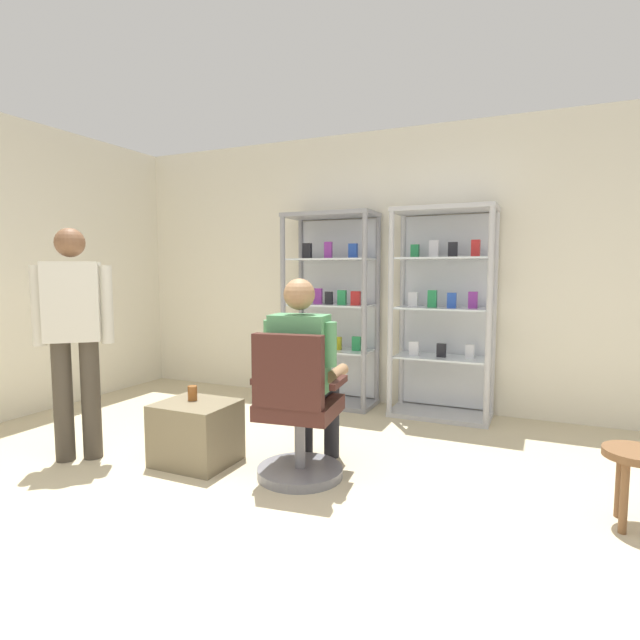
% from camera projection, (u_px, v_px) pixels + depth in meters
% --- Properties ---
extents(ground_plane, '(7.20, 7.20, 0.00)m').
position_uv_depth(ground_plane, '(214.00, 549.00, 2.43)').
color(ground_plane, '#C6B793').
extents(back_wall, '(6.00, 0.10, 2.70)m').
position_uv_depth(back_wall, '(393.00, 270.00, 5.02)').
color(back_wall, silver).
rests_on(back_wall, ground).
extents(display_cabinet_left, '(0.90, 0.45, 1.90)m').
position_uv_depth(display_cabinet_left, '(333.00, 308.00, 5.07)').
color(display_cabinet_left, gray).
rests_on(display_cabinet_left, ground).
extents(display_cabinet_right, '(0.90, 0.45, 1.90)m').
position_uv_depth(display_cabinet_right, '(444.00, 312.00, 4.62)').
color(display_cabinet_right, '#B7B7BC').
rests_on(display_cabinet_right, ground).
extents(office_chair, '(0.59, 0.56, 0.96)m').
position_uv_depth(office_chair, '(297.00, 420.00, 3.21)').
color(office_chair, slate).
rests_on(office_chair, ground).
extents(seated_shopkeeper, '(0.52, 0.60, 1.29)m').
position_uv_depth(seated_shopkeeper, '(305.00, 366.00, 3.33)').
color(seated_shopkeeper, black).
rests_on(seated_shopkeeper, ground).
extents(storage_crate, '(0.51, 0.45, 0.43)m').
position_uv_depth(storage_crate, '(196.00, 433.00, 3.51)').
color(storage_crate, '#72664C').
rests_on(storage_crate, ground).
extents(tea_glass, '(0.07, 0.07, 0.10)m').
position_uv_depth(tea_glass, '(192.00, 393.00, 3.55)').
color(tea_glass, brown).
rests_on(tea_glass, storage_crate).
extents(standing_customer, '(0.42, 0.40, 1.63)m').
position_uv_depth(standing_customer, '(74.00, 329.00, 3.52)').
color(standing_customer, '#3F382D').
rests_on(standing_customer, ground).
extents(wooden_stool, '(0.32, 0.32, 0.41)m').
position_uv_depth(wooden_stool, '(635.00, 466.00, 2.61)').
color(wooden_stool, brown).
rests_on(wooden_stool, ground).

